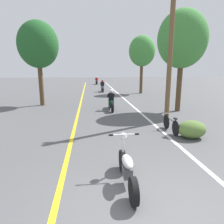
{
  "coord_description": "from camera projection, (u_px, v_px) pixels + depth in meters",
  "views": [
    {
      "loc": [
        -0.96,
        -3.2,
        2.7
      ],
      "look_at": [
        -0.04,
        4.99,
        0.9
      ],
      "focal_mm": 32.0,
      "sensor_mm": 36.0,
      "label": 1
    }
  ],
  "objects": [
    {
      "name": "motorcycle_rider_lead",
      "position": [
        111.0,
        102.0,
        13.2
      ],
      "size": [
        0.5,
        2.16,
        1.38
      ],
      "color": "black",
      "rests_on": "ground"
    },
    {
      "name": "ground_plane",
      "position": [
        143.0,
        214.0,
        3.79
      ],
      "size": [
        120.0,
        120.0,
        0.0
      ],
      "primitive_type": "plane",
      "color": "#515154"
    },
    {
      "name": "motorcycle_foreground",
      "position": [
        127.0,
        167.0,
        4.69
      ],
      "size": [
        0.77,
        1.96,
        1.1
      ],
      "color": "black",
      "rests_on": "ground"
    },
    {
      "name": "roadside_tree_right_far",
      "position": [
        142.0,
        51.0,
        21.34
      ],
      "size": [
        2.82,
        2.54,
        6.16
      ],
      "color": "#513A23",
      "rests_on": "ground"
    },
    {
      "name": "roadside_tree_right_near",
      "position": [
        182.0,
        40.0,
        12.06
      ],
      "size": [
        3.02,
        2.72,
        6.18
      ],
      "color": "#513A23",
      "rests_on": "ground"
    },
    {
      "name": "utility_pole",
      "position": [
        171.0,
        45.0,
        9.69
      ],
      "size": [
        1.1,
        0.24,
        7.43
      ],
      "color": "brown",
      "rests_on": "ground"
    },
    {
      "name": "lane_stripe_edge",
      "position": [
        127.0,
        102.0,
        16.64
      ],
      "size": [
        0.14,
        48.0,
        0.01
      ],
      "primitive_type": "cube",
      "color": "white",
      "rests_on": "ground"
    },
    {
      "name": "motorcycle_rider_mid",
      "position": [
        102.0,
        87.0,
        23.61
      ],
      "size": [
        0.5,
        1.99,
        1.39
      ],
      "color": "black",
      "rests_on": "ground"
    },
    {
      "name": "motorcycle_rider_far",
      "position": [
        97.0,
        81.0,
        34.85
      ],
      "size": [
        0.5,
        2.03,
        1.37
      ],
      "color": "black",
      "rests_on": "ground"
    },
    {
      "name": "roadside_bush",
      "position": [
        192.0,
        129.0,
        7.88
      ],
      "size": [
        1.1,
        0.88,
        0.7
      ],
      "color": "#5B7A38",
      "rests_on": "ground"
    },
    {
      "name": "bicycle_parked",
      "position": [
        171.0,
        124.0,
        8.58
      ],
      "size": [
        0.44,
        1.63,
        0.75
      ],
      "color": "black",
      "rests_on": "ground"
    },
    {
      "name": "lane_stripe_center",
      "position": [
        81.0,
        102.0,
        16.21
      ],
      "size": [
        0.14,
        48.0,
        0.01
      ],
      "primitive_type": "cube",
      "color": "yellow",
      "rests_on": "ground"
    },
    {
      "name": "roadside_tree_left",
      "position": [
        38.0,
        45.0,
        14.1
      ],
      "size": [
        2.85,
        2.56,
        6.0
      ],
      "color": "#513A23",
      "rests_on": "ground"
    }
  ]
}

